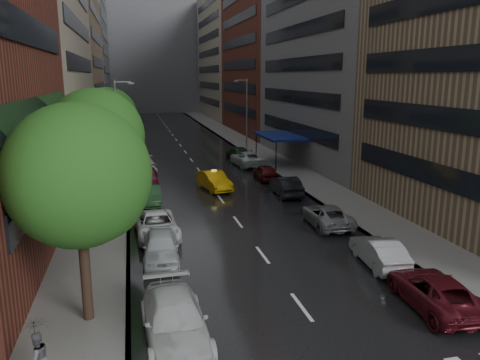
# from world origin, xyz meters

# --- Properties ---
(road) EXTENTS (14.00, 140.00, 0.01)m
(road) POSITION_xyz_m (0.00, 50.00, 0.01)
(road) COLOR black
(road) RESTS_ON ground
(sidewalk_left) EXTENTS (4.00, 140.00, 0.15)m
(sidewalk_left) POSITION_xyz_m (-9.00, 50.00, 0.07)
(sidewalk_left) COLOR gray
(sidewalk_left) RESTS_ON ground
(sidewalk_right) EXTENTS (4.00, 140.00, 0.15)m
(sidewalk_right) POSITION_xyz_m (9.00, 50.00, 0.07)
(sidewalk_right) COLOR gray
(sidewalk_right) RESTS_ON ground
(buildings_left) EXTENTS (8.00, 108.00, 38.00)m
(buildings_left) POSITION_xyz_m (-15.00, 58.79, 15.99)
(buildings_left) COLOR maroon
(buildings_left) RESTS_ON ground
(buildings_right) EXTENTS (8.05, 109.10, 36.00)m
(buildings_right) POSITION_xyz_m (15.00, 56.70, 15.03)
(buildings_right) COLOR #937A5B
(buildings_right) RESTS_ON ground
(building_far) EXTENTS (40.00, 14.00, 32.00)m
(building_far) POSITION_xyz_m (0.00, 118.00, 16.00)
(building_far) COLOR slate
(building_far) RESTS_ON ground
(tree_near) EXTENTS (5.40, 5.40, 8.61)m
(tree_near) POSITION_xyz_m (-8.60, 4.79, 5.89)
(tree_near) COLOR #382619
(tree_near) RESTS_ON ground
(tree_mid) EXTENTS (5.55, 5.55, 8.85)m
(tree_mid) POSITION_xyz_m (-8.60, 15.05, 6.06)
(tree_mid) COLOR #382619
(tree_mid) RESTS_ON ground
(tree_far) EXTENTS (5.36, 5.36, 8.54)m
(tree_far) POSITION_xyz_m (-8.60, 31.04, 5.84)
(tree_far) COLOR #382619
(tree_far) RESTS_ON ground
(taxi) EXTENTS (2.56, 5.02, 1.58)m
(taxi) POSITION_xyz_m (0.05, 25.28, 0.79)
(taxi) COLOR #DEA40B
(taxi) RESTS_ON ground
(parked_cars_left) EXTENTS (2.71, 36.21, 1.60)m
(parked_cars_left) POSITION_xyz_m (-5.40, 17.29, 0.75)
(parked_cars_left) COLOR silver
(parked_cars_left) RESTS_ON ground
(parked_cars_right) EXTENTS (3.11, 41.88, 1.60)m
(parked_cars_right) POSITION_xyz_m (5.40, 22.03, 0.74)
(parked_cars_right) COLOR #531018
(parked_cars_right) RESTS_ON ground
(ped_black_umbrella) EXTENTS (1.03, 1.01, 2.09)m
(ped_black_umbrella) POSITION_xyz_m (-9.79, 1.02, 1.38)
(ped_black_umbrella) COLOR #56555B
(ped_black_umbrella) RESTS_ON sidewalk_left
(street_lamp_left) EXTENTS (1.74, 0.22, 9.00)m
(street_lamp_left) POSITION_xyz_m (-7.72, 30.00, 4.89)
(street_lamp_left) COLOR gray
(street_lamp_left) RESTS_ON sidewalk_left
(street_lamp_right) EXTENTS (1.74, 0.22, 9.00)m
(street_lamp_right) POSITION_xyz_m (7.72, 45.00, 4.89)
(street_lamp_right) COLOR gray
(street_lamp_right) RESTS_ON sidewalk_right
(awning) EXTENTS (4.00, 8.00, 3.12)m
(awning) POSITION_xyz_m (8.98, 35.00, 3.13)
(awning) COLOR navy
(awning) RESTS_ON sidewalk_right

